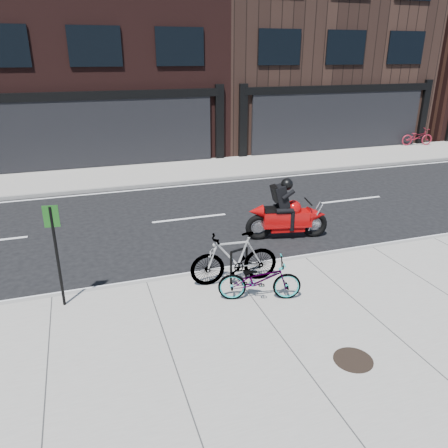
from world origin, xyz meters
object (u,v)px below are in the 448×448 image
object	(u,v)px
bicycle_front	(260,279)
motorcycle	(291,214)
sign_post	(56,248)
bicycle_rear	(234,258)
bicycle_far	(417,137)
manhole_cover	(353,360)
bike_rack	(239,262)

from	to	relation	value
bicycle_front	motorcycle	world-z (taller)	motorcycle
bicycle_front	sign_post	distance (m)	4.09
sign_post	bicycle_rear	bearing A→B (deg)	4.28
motorcycle	bicycle_far	xyz separation A→B (m)	(12.52, 9.42, -0.12)
bicycle_rear	bicycle_far	distance (m)	18.95
motorcycle	bicycle_rear	bearing A→B (deg)	-127.17
motorcycle	sign_post	xyz separation A→B (m)	(-6.07, -1.98, 0.69)
manhole_cover	motorcycle	bearing A→B (deg)	74.59
bicycle_rear	bicycle_front	bearing A→B (deg)	22.09
bicycle_rear	sign_post	xyz separation A→B (m)	(-3.61, 0.20, 0.69)
manhole_cover	sign_post	bearing A→B (deg)	143.81
bike_rack	sign_post	distance (m)	3.81
manhole_cover	bicycle_rear	bearing A→B (deg)	107.37
bicycle_rear	sign_post	distance (m)	3.68
bike_rack	bicycle_rear	xyz separation A→B (m)	(-0.11, 0.00, 0.12)
sign_post	bike_rack	bearing A→B (deg)	4.37
bike_rack	bicycle_far	size ratio (longest dim) A/B	0.45
bicycle_front	manhole_cover	world-z (taller)	bicycle_front
bicycle_far	bike_rack	bearing A→B (deg)	138.76
bicycle_rear	bicycle_far	world-z (taller)	bicycle_rear
bicycle_front	motorcycle	xyz separation A→B (m)	(2.20, 3.01, 0.14)
bicycle_front	manhole_cover	bearing A→B (deg)	-145.96
bike_rack	motorcycle	bearing A→B (deg)	42.76
bicycle_far	manhole_cover	size ratio (longest dim) A/B	2.68
bicycle_rear	motorcycle	world-z (taller)	motorcycle
bicycle_rear	sign_post	bearing A→B (deg)	-88.19
bike_rack	manhole_cover	bearing A→B (deg)	-74.46
bicycle_front	sign_post	bearing A→B (deg)	91.56
bicycle_front	bicycle_rear	distance (m)	0.89
bicycle_rear	bicycle_far	bearing A→B (deg)	132.74
manhole_cover	bike_rack	bearing A→B (deg)	105.54
bicycle_front	bicycle_rear	xyz separation A→B (m)	(-0.26, 0.84, 0.14)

